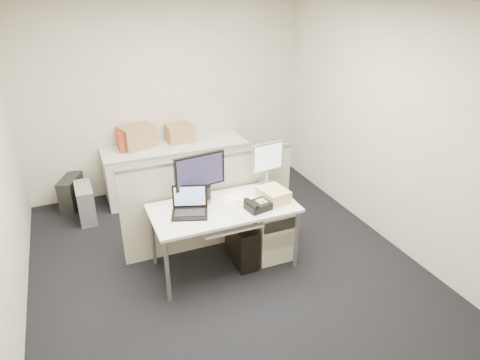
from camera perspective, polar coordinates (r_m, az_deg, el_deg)
name	(u,v)px	position (r m, az deg, el deg)	size (l,w,h in m)	color
floor	(225,265)	(4.82, -2.07, -11.26)	(4.00, 4.50, 0.01)	black
ceiling	(220,0)	(3.87, -2.74, 22.82)	(4.00, 4.50, 0.01)	white
wall_back	(166,97)	(6.22, -9.80, 10.86)	(4.00, 0.02, 2.70)	beige
wall_front	(371,294)	(2.45, 17.11, -14.32)	(4.00, 0.02, 2.70)	beige
wall_right	(387,126)	(5.16, 19.07, 6.83)	(0.02, 4.50, 2.70)	beige
desk	(224,212)	(4.45, -2.20, -4.33)	(1.50, 0.75, 0.73)	silver
keyboard_tray	(230,224)	(4.33, -1.35, -5.94)	(0.62, 0.32, 0.02)	silver
drawer_pedestal	(268,227)	(4.86, 3.77, -6.30)	(0.40, 0.55, 0.65)	#B7B4A1
cubicle_partition	(210,203)	(4.88, -4.04, -3.11)	(2.00, 0.06, 1.10)	#B2A892
back_counter	(177,170)	(6.25, -8.44, 1.38)	(2.00, 0.60, 0.72)	#B7B4A1
monitor_main	(200,179)	(4.40, -5.35, 0.14)	(0.55, 0.21, 0.55)	black
monitor_small	(267,164)	(4.81, 3.64, 2.13)	(0.40, 0.20, 0.49)	#B7B7BC
laptop	(189,203)	(4.25, -6.79, -3.06)	(0.35, 0.26, 0.26)	black
trackball	(262,207)	(4.37, 3.01, -3.59)	(0.14, 0.14, 0.06)	black
desk_phone	(258,206)	(4.36, 2.43, -3.46)	(0.24, 0.19, 0.07)	black
paper_stack	(234,200)	(4.54, -0.84, -2.69)	(0.21, 0.26, 0.01)	white
sticky_pad	(240,203)	(4.48, -0.06, -3.10)	(0.08, 0.08, 0.01)	yellow
travel_mug	(207,193)	(4.53, -4.36, -1.77)	(0.07, 0.07, 0.16)	black
banana	(254,207)	(4.39, 1.90, -3.58)	(0.16, 0.04, 0.04)	yellow
cellphone	(204,201)	(4.54, -4.88, -2.75)	(0.05, 0.09, 0.01)	black
manila_folders	(273,194)	(4.55, 4.49, -1.91)	(0.25, 0.32, 0.12)	#D3C37C
keyboard	(233,219)	(4.37, -0.93, -5.28)	(0.48, 0.17, 0.03)	black
pc_tower_desk	(241,243)	(4.74, 0.16, -8.39)	(0.20, 0.50, 0.47)	black
pc_tower_spare_dark	(72,193)	(6.25, -21.52, -1.59)	(0.19, 0.48, 0.45)	black
pc_tower_spare_silver	(86,203)	(5.89, -19.89, -2.89)	(0.20, 0.50, 0.47)	#B7B7BC
cardboard_box_left	(137,137)	(6.08, -13.59, 5.56)	(0.44, 0.33, 0.33)	#A67651
cardboard_box_right	(180,134)	(6.20, -8.05, 6.12)	(0.37, 0.29, 0.27)	#A67651
red_binder	(120,141)	(6.04, -15.66, 5.02)	(0.07, 0.32, 0.29)	maroon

